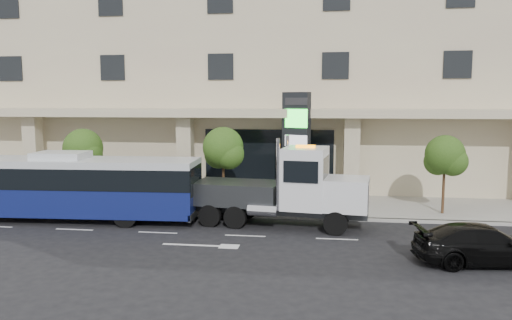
{
  "coord_description": "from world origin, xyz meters",
  "views": [
    {
      "loc": [
        3.34,
        -22.66,
        5.93
      ],
      "look_at": [
        0.01,
        2.0,
        2.96
      ],
      "focal_mm": 35.0,
      "sensor_mm": 36.0,
      "label": 1
    }
  ],
  "objects_px": {
    "tow_truck": "(288,190)",
    "signage_pylon": "(296,147)",
    "city_bus": "(62,186)",
    "black_sedan": "(484,244)"
  },
  "relations": [
    {
      "from": "tow_truck",
      "to": "signage_pylon",
      "type": "height_order",
      "value": "signage_pylon"
    },
    {
      "from": "city_bus",
      "to": "black_sedan",
      "type": "bearing_deg",
      "value": -15.7
    },
    {
      "from": "tow_truck",
      "to": "signage_pylon",
      "type": "relative_size",
      "value": 1.51
    },
    {
      "from": "tow_truck",
      "to": "black_sedan",
      "type": "relative_size",
      "value": 1.88
    },
    {
      "from": "city_bus",
      "to": "black_sedan",
      "type": "relative_size",
      "value": 2.71
    },
    {
      "from": "black_sedan",
      "to": "signage_pylon",
      "type": "relative_size",
      "value": 0.8
    },
    {
      "from": "black_sedan",
      "to": "tow_truck",
      "type": "bearing_deg",
      "value": 51.24
    },
    {
      "from": "black_sedan",
      "to": "signage_pylon",
      "type": "xyz_separation_m",
      "value": [
        -7.37,
        9.57,
        2.59
      ]
    },
    {
      "from": "tow_truck",
      "to": "city_bus",
      "type": "bearing_deg",
      "value": -171.66
    },
    {
      "from": "tow_truck",
      "to": "black_sedan",
      "type": "height_order",
      "value": "tow_truck"
    }
  ]
}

